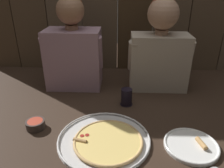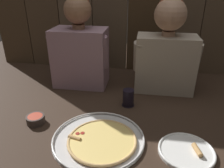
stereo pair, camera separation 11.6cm
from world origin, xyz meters
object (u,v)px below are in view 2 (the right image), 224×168
Objects in this scene: dinner_plate at (187,151)px; diner_left at (80,47)px; pizza_tray at (100,139)px; drinking_glass at (128,98)px; diner_right at (167,49)px; dipping_bowl at (36,119)px.

diner_left is at bearing 136.35° from dinner_plate.
pizza_tray is 0.39m from dinner_plate.
drinking_glass reaches higher than pizza_tray.
diner_right is at bearing 96.76° from dinner_plate.
dipping_bowl is (-0.46, -0.26, -0.03)m from drinking_glass.
dipping_bowl is at bearing -101.88° from diner_left.
pizza_tray is 4.27× the size of drinking_glass.
dipping_bowl is at bearing 171.86° from dinner_plate.
dinner_plate is 2.40× the size of drinking_glass.
dinner_plate is 0.46m from drinking_glass.
dipping_bowl is 0.57m from diner_left.
diner_left is 0.57m from diner_right.
pizza_tray is 0.73m from diner_right.
dipping_bowl is 0.16× the size of diner_right.
dinner_plate is 0.41× the size of diner_right.
diner_left is at bearing 144.84° from drinking_glass.
drinking_glass is 0.40m from diner_right.
diner_left reaches higher than dinner_plate.
dinner_plate is at bearing -43.65° from diner_left.
diner_left is (-0.25, 0.60, 0.26)m from pizza_tray.
drinking_glass is at bearing -35.16° from diner_left.
dinner_plate is at bearing -51.64° from drinking_glass.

